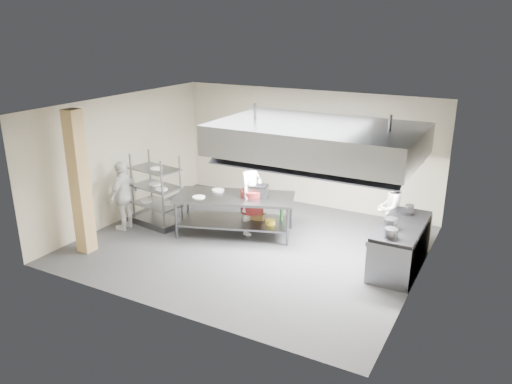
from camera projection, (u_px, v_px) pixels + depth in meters
The scene contains 23 objects.
floor at pixel (250, 244), 10.86m from camera, with size 7.00×7.00×0.00m, color #343437.
ceiling at pixel (250, 107), 9.89m from camera, with size 7.00×7.00×0.00m, color silver.
wall_back at pixel (306, 148), 12.88m from camera, with size 7.00×7.00×0.00m, color #BDB296.
wall_left at pixel (123, 158), 11.95m from camera, with size 6.00×6.00×0.00m, color #BDB296.
wall_right at pixel (423, 207), 8.80m from camera, with size 6.00×6.00×0.00m, color #BDB296.
column at pixel (80, 183), 10.10m from camera, with size 0.30×0.30×3.00m, color tan.
exhaust_hood at pixel (317, 139), 9.84m from camera, with size 4.00×2.50×0.60m, color gray.
hood_strip_a at pixel (276, 150), 10.34m from camera, with size 1.60×0.12×0.04m, color white.
hood_strip_b at pixel (361, 160), 9.53m from camera, with size 1.60×0.12×0.04m, color white.
wall_shelf at pixel (373, 158), 11.93m from camera, with size 1.50×0.28×0.04m, color gray.
island at pixel (235, 215), 11.28m from camera, with size 2.63×1.10×0.91m, color gray, non-canonical shape.
island_worktop at pixel (235, 197), 11.15m from camera, with size 2.63×1.10×0.06m, color gray.
island_undershelf at pixel (235, 221), 11.33m from camera, with size 2.42×0.99×0.04m, color slate.
pass_rack at pixel (156, 190), 11.66m from camera, with size 1.14×0.67×1.71m, color gray, non-canonical shape.
cooking_range at pixel (400, 247), 9.75m from camera, with size 0.80×2.00×0.84m, color gray.
range_top at pixel (402, 226), 9.61m from camera, with size 0.78×1.96×0.06m, color black.
chef_head at pixel (251, 194), 11.20m from camera, with size 0.68×0.44×1.86m, color white.
chef_line at pixel (388, 208), 10.70m from camera, with size 0.78×0.61×1.60m, color silver.
chef_plating at pixel (124, 196), 11.45m from camera, with size 0.95×0.40×1.63m, color white.
griddle at pixel (258, 191), 11.13m from camera, with size 0.45×0.35×0.22m, color gray.
wicker_basket at pixel (258, 216), 11.39m from camera, with size 0.31×0.21×0.13m, color olive.
stockpot at pixel (391, 223), 9.41m from camera, with size 0.26×0.26×0.18m, color gray.
plate_stack at pixel (157, 203), 11.76m from camera, with size 0.28×0.28×0.05m, color white.
Camera 1 is at (4.83, -8.66, 4.58)m, focal length 35.00 mm.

